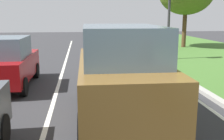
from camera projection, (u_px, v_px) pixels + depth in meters
name	position (u px, v px, depth m)	size (l,w,h in m)	color
ground_plane	(78.00, 79.00, 10.55)	(60.00, 60.00, 0.00)	#2D2D30
lane_line_center	(60.00, 80.00, 10.47)	(0.12, 32.00, 0.01)	silver
lane_line_right_edge	(165.00, 77.00, 10.98)	(0.12, 32.00, 0.01)	silver
curb_right	(177.00, 75.00, 11.02)	(0.24, 48.00, 0.12)	#9E9B93
car_suv_ahead	(120.00, 73.00, 6.25)	(2.04, 4.53, 2.28)	brown
car_hatchback_far	(7.00, 62.00, 9.25)	(1.74, 3.71, 1.78)	maroon
traffic_light_near_right	(170.00, 4.00, 14.26)	(0.32, 0.50, 4.60)	#2D2D2D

